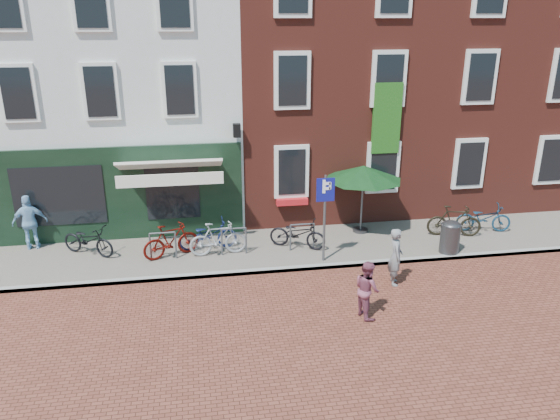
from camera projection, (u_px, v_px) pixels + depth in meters
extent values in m
plane|color=brown|center=(293.00, 272.00, 14.69)|extent=(80.00, 80.00, 0.00)
cube|color=slate|center=(316.00, 246.00, 16.22)|extent=(24.00, 3.00, 0.10)
cube|color=silver|center=(118.00, 79.00, 18.88)|extent=(8.00, 8.00, 9.00)
cube|color=maroon|center=(312.00, 62.00, 19.79)|extent=(6.00, 8.00, 10.00)
cube|color=maroon|center=(463.00, 60.00, 20.71)|extent=(6.00, 8.00, 10.00)
cylinder|color=#3B3A3D|center=(450.00, 239.00, 15.54)|extent=(0.56, 0.56, 0.84)
ellipsoid|color=#3B3A3D|center=(452.00, 223.00, 15.37)|extent=(0.56, 0.56, 0.25)
cylinder|color=#4C4C4F|center=(324.00, 219.00, 14.73)|extent=(0.07, 0.07, 2.50)
cube|color=navy|center=(326.00, 190.00, 14.42)|extent=(0.50, 0.04, 0.65)
cylinder|color=#4C4C4F|center=(360.00, 230.00, 17.18)|extent=(0.50, 0.50, 0.08)
cylinder|color=#4C4C4F|center=(362.00, 201.00, 16.85)|extent=(0.06, 0.06, 2.05)
cone|color=#113916|center=(364.00, 170.00, 16.50)|extent=(2.44, 2.44, 0.45)
imported|color=slate|center=(396.00, 257.00, 13.80)|extent=(0.47, 0.62, 1.54)
imported|color=#864155|center=(367.00, 289.00, 12.32)|extent=(0.66, 0.77, 1.38)
imported|color=#8CBBE2|center=(30.00, 222.00, 15.66)|extent=(1.02, 0.56, 1.65)
imported|color=black|center=(88.00, 240.00, 15.37)|extent=(1.77, 1.38, 0.90)
imported|color=#4C0A05|center=(171.00, 240.00, 15.23)|extent=(1.71, 1.06, 0.99)
imported|color=#141F4D|center=(208.00, 235.00, 15.76)|extent=(1.75, 0.73, 0.90)
imported|color=#949597|center=(218.00, 239.00, 15.35)|extent=(1.68, 0.58, 0.99)
imported|color=black|center=(298.00, 234.00, 15.84)|extent=(1.79, 1.29, 0.90)
imported|color=black|center=(454.00, 221.00, 16.67)|extent=(1.72, 0.87, 0.99)
imported|color=#12354F|center=(483.00, 218.00, 17.07)|extent=(1.80, 0.97, 0.90)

